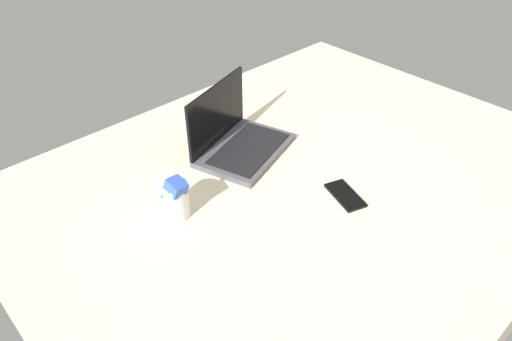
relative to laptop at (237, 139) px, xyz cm
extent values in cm
cube|color=beige|center=(6.65, -25.47, -13.41)|extent=(180.00, 140.00, 18.00)
cube|color=#4C4C51|center=(0.93, -2.90, -3.41)|extent=(38.46, 32.01, 2.00)
cube|color=black|center=(1.39, -4.32, -2.21)|extent=(32.82, 25.07, 0.40)
cube|color=black|center=(-2.44, 7.57, 8.09)|extent=(31.72, 11.07, 21.00)
cylinder|color=silver|center=(-35.10, -12.21, 1.09)|extent=(9.00, 9.00, 11.00)
cube|color=red|center=(-35.20, -12.41, -1.16)|extent=(4.86, 5.25, 4.52)
cube|color=#268C33|center=(-33.72, -11.61, 0.93)|extent=(7.13, 5.95, 4.64)
cube|color=blue|center=(-35.16, -12.23, 3.02)|extent=(5.30, 5.95, 5.06)
cube|color=#268C33|center=(-35.92, -12.67, 5.11)|extent=(7.73, 7.75, 4.60)
cube|color=blue|center=(-35.13, -14.55, 7.20)|extent=(5.46, 6.33, 5.72)
cube|color=black|center=(7.47, -41.27, -4.01)|extent=(10.96, 15.45, 0.80)
camera|label=1|loc=(-87.74, -102.67, 88.68)|focal=32.94mm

